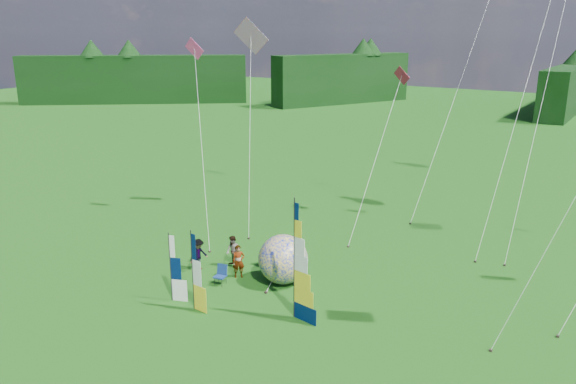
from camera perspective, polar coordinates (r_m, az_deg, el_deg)
The scene contains 17 objects.
ground at distance 24.49m, azimuth -3.34°, elevation -15.06°, with size 220.00×220.00×0.00m, color #275517.
treeline_ring at distance 22.68m, azimuth -3.51°, elevation -6.39°, with size 210.00×210.00×8.00m, color black, non-canonical shape.
feather_banner_main at distance 25.18m, azimuth 0.64°, elevation -7.05°, with size 1.48×0.10×5.52m, color #041642, non-canonical shape.
side_banner_left at distance 26.62m, azimuth -9.67°, elevation -7.98°, with size 1.05×0.10×3.80m, color yellow, non-canonical shape.
side_banner_far at distance 27.70m, azimuth -11.85°, elevation -7.59°, with size 1.00×0.10×3.38m, color white, non-canonical shape.
bol_inflatable at distance 29.15m, azimuth -0.50°, elevation -6.84°, with size 2.59×2.59×2.59m, color #0016A5.
spectator_a at distance 30.00m, azimuth -5.05°, elevation -7.04°, with size 0.66×0.43×1.80m, color #66594C.
spectator_b at distance 31.31m, azimuth -5.62°, elevation -6.05°, with size 0.86×0.43×1.78m, color #66594C.
spectator_c at distance 31.17m, azimuth -9.10°, elevation -6.29°, with size 1.15×0.43×1.78m, color #66594C.
spectator_d at distance 31.30m, azimuth -1.76°, elevation -6.16°, with size 0.94×0.38×1.60m, color #66594C.
camp_chair at distance 29.40m, azimuth -6.92°, elevation -8.40°, with size 0.61×0.61×1.05m, color navy, non-canonical shape.
kite_whale at distance 37.10m, azimuth 24.63°, elevation 9.88°, with size 3.18×14.52×19.10m, color black, non-canonical shape.
kite_rainbow_delta at distance 37.08m, azimuth -3.92°, elevation 7.63°, with size 8.19×10.04×14.41m, color red, non-canonical shape.
small_kite_red at distance 36.16m, azimuth 9.00°, elevation 4.36°, with size 2.48×9.83×10.82m, color #BD1F3F, non-canonical shape.
small_kite_orange at distance 35.74m, azimuth 22.52°, elevation 8.65°, with size 3.42×11.24×17.52m, color orange, non-canonical shape.
small_kite_pink at distance 35.78m, azimuth -8.82°, elevation 5.78°, with size 8.14×8.06×12.71m, color #E13A80, non-canonical shape.
small_kite_green at distance 41.55m, azimuth 17.24°, elevation 11.71°, with size 4.69×12.99×19.92m, color green, non-canonical shape.
Camera 1 is at (12.70, -16.66, 12.69)m, focal length 35.00 mm.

